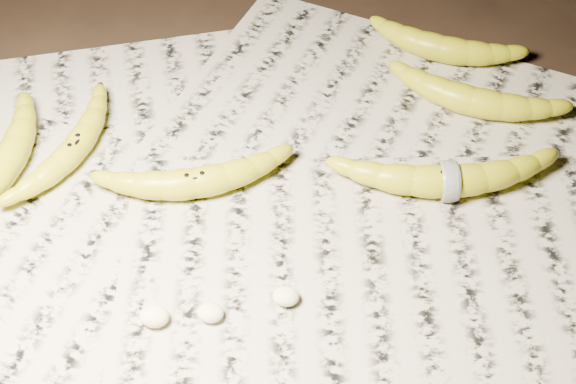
# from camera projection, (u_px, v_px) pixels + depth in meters

# --- Properties ---
(ground) EXTENTS (3.00, 3.00, 0.00)m
(ground) POSITION_uv_depth(u_px,v_px,m) (264.00, 226.00, 0.91)
(ground) COLOR black
(ground) RESTS_ON ground
(newspaper_patch) EXTENTS (0.90, 0.70, 0.01)m
(newspaper_patch) POSITION_uv_depth(u_px,v_px,m) (249.00, 201.00, 0.93)
(newspaper_patch) COLOR #AFA896
(newspaper_patch) RESTS_ON ground
(banana_left_a) EXTENTS (0.10, 0.19, 0.03)m
(banana_left_a) POSITION_uv_depth(u_px,v_px,m) (74.00, 146.00, 0.96)
(banana_left_a) COLOR gold
(banana_left_a) RESTS_ON newspaper_patch
(banana_left_b) EXTENTS (0.09, 0.21, 0.04)m
(banana_left_b) POSITION_uv_depth(u_px,v_px,m) (4.00, 164.00, 0.94)
(banana_left_b) COLOR gold
(banana_left_b) RESTS_ON newspaper_patch
(banana_center) EXTENTS (0.21, 0.12, 0.04)m
(banana_center) POSITION_uv_depth(u_px,v_px,m) (195.00, 181.00, 0.92)
(banana_center) COLOR gold
(banana_center) RESTS_ON newspaper_patch
(banana_taped) EXTENTS (0.24, 0.10, 0.04)m
(banana_taped) POSITION_uv_depth(u_px,v_px,m) (448.00, 179.00, 0.92)
(banana_taped) COLOR gold
(banana_taped) RESTS_ON newspaper_patch
(banana_upper_a) EXTENTS (0.21, 0.11, 0.04)m
(banana_upper_a) POSITION_uv_depth(u_px,v_px,m) (473.00, 99.00, 1.01)
(banana_upper_a) COLOR gold
(banana_upper_a) RESTS_ON newspaper_patch
(banana_upper_b) EXTENTS (0.19, 0.10, 0.04)m
(banana_upper_b) POSITION_uv_depth(u_px,v_px,m) (442.00, 46.00, 1.08)
(banana_upper_b) COLOR gold
(banana_upper_b) RESTS_ON newspaper_patch
(measuring_tape) EXTENTS (0.01, 0.05, 0.05)m
(measuring_tape) POSITION_uv_depth(u_px,v_px,m) (448.00, 179.00, 0.92)
(measuring_tape) COLOR white
(measuring_tape) RESTS_ON newspaper_patch
(flesh_chunk_a) EXTENTS (0.03, 0.03, 0.02)m
(flesh_chunk_a) POSITION_uv_depth(u_px,v_px,m) (154.00, 314.00, 0.81)
(flesh_chunk_a) COLOR #FFF7C5
(flesh_chunk_a) RESTS_ON newspaper_patch
(flesh_chunk_b) EXTENTS (0.03, 0.02, 0.02)m
(flesh_chunk_b) POSITION_uv_depth(u_px,v_px,m) (210.00, 311.00, 0.82)
(flesh_chunk_b) COLOR #FFF7C5
(flesh_chunk_b) RESTS_ON newspaper_patch
(flesh_chunk_c) EXTENTS (0.03, 0.02, 0.02)m
(flesh_chunk_c) POSITION_uv_depth(u_px,v_px,m) (286.00, 294.00, 0.83)
(flesh_chunk_c) COLOR #FFF7C5
(flesh_chunk_c) RESTS_ON newspaper_patch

